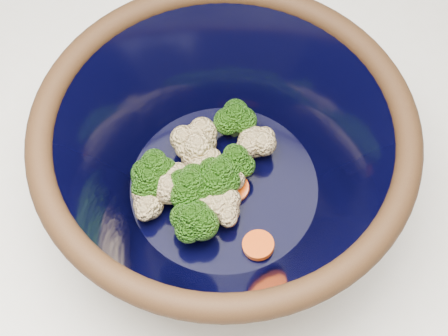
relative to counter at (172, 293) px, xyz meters
name	(u,v)px	position (x,y,z in m)	size (l,w,h in m)	color
counter	(172,293)	(0.00, 0.00, 0.00)	(1.20, 1.20, 0.90)	white
mixing_bowl	(224,160)	(0.10, 0.00, 0.53)	(0.41, 0.41, 0.14)	black
vegetable_pile	(202,172)	(0.08, -0.01, 0.50)	(0.15, 0.16, 0.05)	#608442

